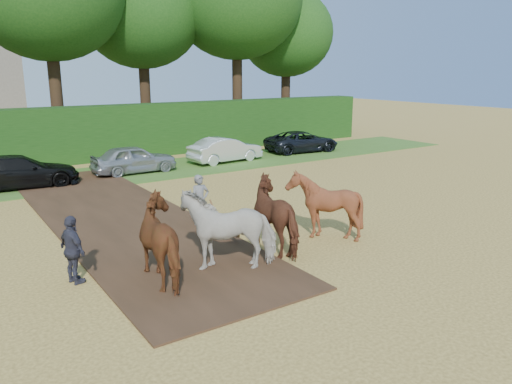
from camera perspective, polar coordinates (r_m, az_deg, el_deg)
name	(u,v)px	position (r m, az deg, el deg)	size (l,w,h in m)	color
ground	(159,307)	(11.17, -10.99, -12.74)	(120.00, 120.00, 0.00)	gold
earth_strip	(119,217)	(17.80, -15.42, -2.72)	(4.50, 17.00, 0.05)	#472D1C
grass_verge	(32,184)	(24.10, -24.19, 0.81)	(50.00, 5.00, 0.03)	#38601E
hedgerow	(12,139)	(28.25, -26.12, 5.44)	(46.00, 1.60, 3.00)	#14380F
spectator_far	(73,250)	(12.52, -20.21, -6.24)	(0.97, 0.41, 1.66)	#2A2A38
plough_team	(254,220)	(13.42, -0.28, -3.25)	(6.61, 4.82, 2.02)	maroon
parked_cars	(20,170)	(24.04, -25.38, 2.31)	(36.15, 3.18, 1.45)	#B7BBBE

